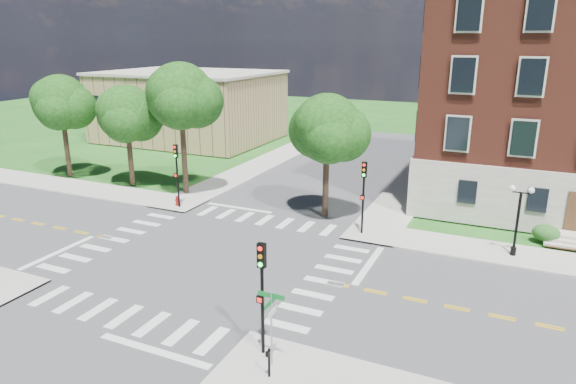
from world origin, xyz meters
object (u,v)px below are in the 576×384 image
at_px(traffic_signal_ne, 364,188).
at_px(push_button_post, 269,361).
at_px(twin_lamp_west, 518,217).
at_px(fire_hydrant, 177,201).
at_px(traffic_signal_se, 262,285).
at_px(street_sign_pole, 272,315).
at_px(traffic_signal_nw, 177,168).

height_order(traffic_signal_ne, push_button_post, traffic_signal_ne).
xyz_separation_m(twin_lamp_west, fire_hydrant, (-23.67, -0.51, -2.06)).
bearing_deg(traffic_signal_ne, traffic_signal_se, -89.30).
height_order(traffic_signal_se, fire_hydrant, traffic_signal_se).
relative_size(traffic_signal_se, push_button_post, 4.00).
height_order(twin_lamp_west, fire_hydrant, twin_lamp_west).
bearing_deg(fire_hydrant, street_sign_pole, -44.03).
bearing_deg(traffic_signal_ne, twin_lamp_west, 1.81).
bearing_deg(traffic_signal_nw, traffic_signal_se, -44.45).
relative_size(traffic_signal_ne, traffic_signal_nw, 1.00).
bearing_deg(push_button_post, traffic_signal_nw, 134.80).
bearing_deg(push_button_post, twin_lamp_west, 63.43).
relative_size(traffic_signal_nw, fire_hydrant, 6.40).
distance_m(traffic_signal_nw, fire_hydrant, 2.75).
xyz_separation_m(traffic_signal_se, street_sign_pole, (0.68, -0.54, -0.88)).
relative_size(twin_lamp_west, push_button_post, 3.53).
height_order(street_sign_pole, fire_hydrant, street_sign_pole).
relative_size(traffic_signal_ne, street_sign_pole, 1.55).
distance_m(traffic_signal_ne, traffic_signal_nw, 14.18).
bearing_deg(street_sign_pole, twin_lamp_west, 61.61).
xyz_separation_m(traffic_signal_nw, push_button_post, (15.27, -15.37, -2.39)).
distance_m(traffic_signal_nw, twin_lamp_west, 23.36).
distance_m(traffic_signal_nw, push_button_post, 21.80).
height_order(traffic_signal_nw, fire_hydrant, traffic_signal_nw).
bearing_deg(fire_hydrant, push_button_post, -45.01).
distance_m(traffic_signal_se, traffic_signal_ne, 14.54).
distance_m(street_sign_pole, fire_hydrant, 21.45).
distance_m(traffic_signal_nw, street_sign_pole, 20.98).
height_order(push_button_post, fire_hydrant, push_button_post).
bearing_deg(traffic_signal_ne, fire_hydrant, -179.11).
xyz_separation_m(twin_lamp_west, street_sign_pole, (-8.31, -15.37, -0.21)).
relative_size(traffic_signal_se, fire_hydrant, 6.40).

